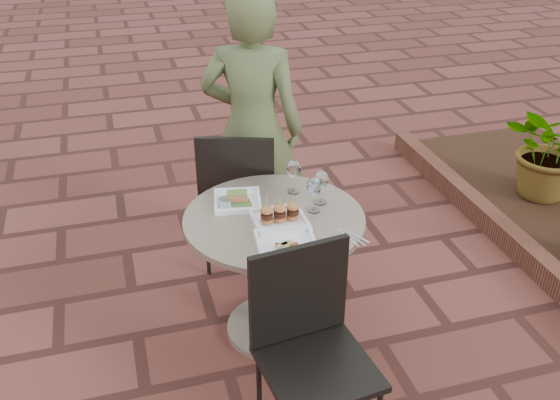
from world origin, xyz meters
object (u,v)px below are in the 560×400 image
object	(u,v)px
chair_far	(238,190)
diner	(252,129)
chair_near	(309,335)
plate_tuna	(287,245)
plate_salmon	(237,200)
plate_sliders	(280,217)
cafe_table	(274,258)

from	to	relation	value
chair_far	diner	world-z (taller)	diner
chair_near	plate_tuna	world-z (taller)	chair_near
chair_near	plate_tuna	xyz separation A→B (m)	(0.02, 0.39, 0.20)
plate_salmon	plate_sliders	size ratio (longest dim) A/B	1.09
chair_far	chair_near	world-z (taller)	same
plate_tuna	diner	bearing A→B (deg)	84.07
chair_far	plate_salmon	distance (m)	0.51
chair_near	plate_salmon	xyz separation A→B (m)	(-0.11, 0.85, 0.20)
plate_salmon	cafe_table	bearing A→B (deg)	-50.97
plate_salmon	chair_far	bearing A→B (deg)	77.48
chair_far	plate_tuna	xyz separation A→B (m)	(0.02, -0.92, 0.20)
chair_far	plate_salmon	xyz separation A→B (m)	(-0.10, -0.46, 0.20)
chair_far	chair_near	xyz separation A→B (m)	(0.00, -1.31, 0.00)
cafe_table	plate_salmon	distance (m)	0.35
chair_near	plate_sliders	world-z (taller)	chair_near
plate_sliders	plate_tuna	distance (m)	0.21
chair_near	plate_sliders	distance (m)	0.64
plate_sliders	diner	bearing A→B (deg)	84.51
chair_near	diner	size ratio (longest dim) A/B	0.55
cafe_table	plate_sliders	xyz separation A→B (m)	(0.01, -0.07, 0.28)
chair_far	plate_sliders	size ratio (longest dim) A/B	3.72
chair_far	cafe_table	bearing A→B (deg)	112.63
chair_near	plate_tuna	distance (m)	0.44
chair_near	plate_tuna	size ratio (longest dim) A/B	3.13
diner	cafe_table	bearing A→B (deg)	107.62
chair_near	diner	xyz separation A→B (m)	(0.13, 1.49, 0.30)
chair_near	plate_salmon	bearing A→B (deg)	90.33
chair_far	diner	bearing A→B (deg)	-108.47
cafe_table	diner	distance (m)	0.90
plate_sliders	plate_tuna	bearing A→B (deg)	-97.76
plate_salmon	plate_tuna	bearing A→B (deg)	-74.71
plate_tuna	chair_near	bearing A→B (deg)	-92.92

